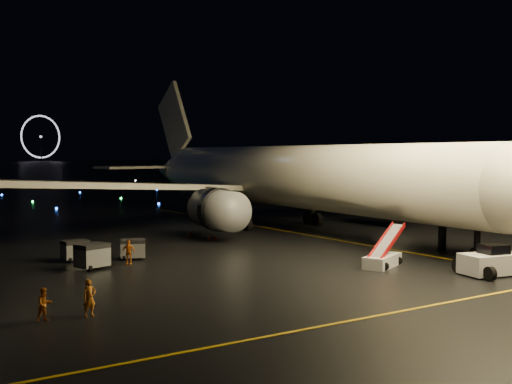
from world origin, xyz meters
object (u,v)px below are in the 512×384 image
belt_loader (382,248)px  baggage_cart_2 (92,257)px  pushback_tug (493,260)px  crew_c (128,252)px  baggage_cart_0 (133,249)px  baggage_cart_1 (75,251)px  crew_a (89,298)px  crew_b (44,305)px  airliner (271,143)px

belt_loader → baggage_cart_2: 20.95m
pushback_tug → crew_c: (-19.24, 17.49, -0.12)m
crew_c → baggage_cart_0: size_ratio=0.99×
baggage_cart_2 → belt_loader: bearing=-49.3°
baggage_cart_1 → baggage_cart_2: 4.14m
pushback_tug → crew_c: 26.00m
crew_a → baggage_cart_0: size_ratio=1.03×
crew_b → baggage_cart_0: crew_b is taller
baggage_cart_2 → baggage_cart_1: bearing=70.2°
pushback_tug → belt_loader: 7.63m
crew_c → baggage_cart_1: 4.68m
airliner → baggage_cart_1: airliner is taller
crew_a → crew_c: crew_a is taller
crew_b → baggage_cart_0: 18.56m
pushback_tug → belt_loader: (-4.11, 6.41, 0.36)m
airliner → pushback_tug: bearing=-95.3°
airliner → baggage_cart_2: 31.84m
airliner → baggage_cart_0: (-22.24, -13.29, -8.68)m
airliner → crew_c: airliner is taller
baggage_cart_0 → crew_b: bearing=-102.0°
crew_a → baggage_cart_2: bearing=61.8°
pushback_tug → crew_b: pushback_tug is taller
crew_a → baggage_cart_1: size_ratio=1.01×
baggage_cart_1 → baggage_cart_2: baggage_cart_2 is taller
airliner → pushback_tug: airliner is taller
crew_b → belt_loader: bearing=-9.8°
crew_a → baggage_cart_0: crew_a is taller
baggage_cart_0 → crew_a: bearing=-95.7°
crew_a → baggage_cart_0: 17.69m
baggage_cart_1 → crew_a: bearing=-110.1°
belt_loader → baggage_cart_0: belt_loader is taller
crew_a → baggage_cart_1: 17.75m
crew_b → crew_a: bearing=-23.4°
belt_loader → baggage_cart_2: belt_loader is taller
pushback_tug → baggage_cart_2: 27.96m
baggage_cart_2 → crew_a: bearing=-128.2°
baggage_cart_1 → baggage_cart_2: bearing=-95.9°
belt_loader → baggage_cart_2: size_ratio=2.69×
baggage_cart_0 → baggage_cart_1: bearing=-179.4°
crew_b → pushback_tug: bearing=-23.1°
belt_loader → crew_a: size_ratio=3.02×
crew_b → baggage_cart_0: (10.84, 15.07, -0.05)m
pushback_tug → crew_b: size_ratio=2.61×
airliner → belt_loader: bearing=-105.5°
crew_c → baggage_cart_1: crew_c is taller
crew_c → baggage_cart_0: (1.19, 2.00, -0.13)m
pushback_tug → crew_a: (-26.74, 4.08, -0.08)m
baggage_cart_1 → baggage_cart_0: bearing=-28.0°
pushback_tug → crew_c: size_ratio=2.37×
crew_c → baggage_cart_1: bearing=166.8°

